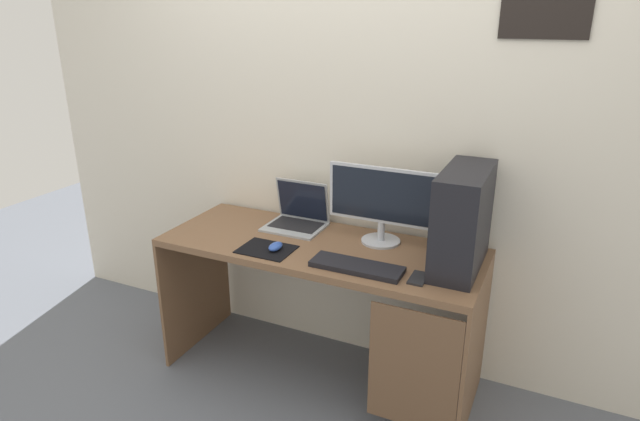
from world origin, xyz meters
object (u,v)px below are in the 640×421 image
(monitor, at_px, (382,202))
(laptop, at_px, (297,218))
(mouse_left, at_px, (276,246))
(keyboard, at_px, (357,267))
(pc_tower, at_px, (463,219))
(cell_phone, at_px, (418,278))

(monitor, distance_m, laptop, 0.51)
(laptop, bearing_deg, mouse_left, -81.21)
(keyboard, distance_m, mouse_left, 0.43)
(laptop, relative_size, keyboard, 0.72)
(pc_tower, bearing_deg, keyboard, -151.20)
(mouse_left, bearing_deg, laptop, 98.79)
(keyboard, height_order, mouse_left, mouse_left)
(laptop, bearing_deg, cell_phone, -23.67)
(monitor, relative_size, cell_phone, 4.20)
(monitor, xyz_separation_m, laptop, (-0.48, 0.02, -0.16))
(laptop, xyz_separation_m, keyboard, (0.48, -0.35, -0.04))
(laptop, height_order, cell_phone, laptop)
(keyboard, bearing_deg, mouse_left, 177.33)
(monitor, bearing_deg, keyboard, -89.62)
(pc_tower, bearing_deg, monitor, 165.85)
(monitor, bearing_deg, laptop, 177.06)
(monitor, bearing_deg, cell_phone, -47.68)
(keyboard, xyz_separation_m, mouse_left, (-0.43, 0.02, 0.01))
(pc_tower, xyz_separation_m, mouse_left, (-0.84, -0.20, -0.21))
(pc_tower, relative_size, monitor, 0.86)
(laptop, bearing_deg, pc_tower, -8.19)
(pc_tower, distance_m, laptop, 0.91)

